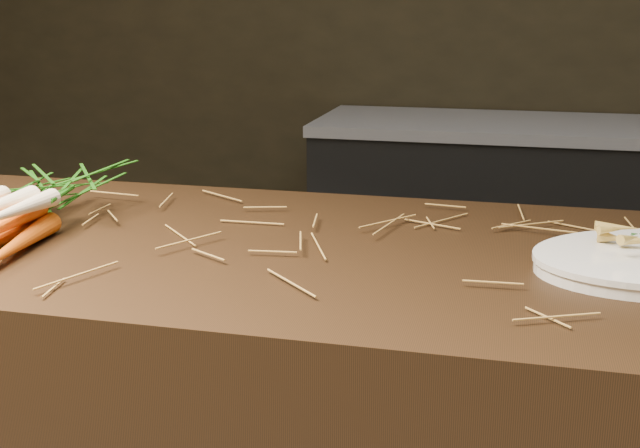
{
  "coord_description": "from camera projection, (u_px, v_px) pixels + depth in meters",
  "views": [
    {
      "loc": [
        0.12,
        -0.84,
        1.26
      ],
      "look_at": [
        -0.14,
        0.22,
        0.96
      ],
      "focal_mm": 45.0,
      "sensor_mm": 36.0,
      "label": 1
    }
  ],
  "objects": [
    {
      "name": "root_veg_bunch",
      "position": [
        33.0,
        205.0,
        1.3
      ],
      "size": [
        0.19,
        0.51,
        0.09
      ],
      "rotation": [
        0.0,
        0.0,
        0.06
      ],
      "color": "#CC4D0B",
      "rests_on": "main_counter"
    },
    {
      "name": "straw_bedding",
      "position": [
        427.0,
        248.0,
        1.19
      ],
      "size": [
        1.4,
        0.6,
        0.02
      ],
      "primitive_type": null,
      "color": "#A77E36",
      "rests_on": "main_counter"
    },
    {
      "name": "back_counter",
      "position": [
        558.0,
        234.0,
        3.01
      ],
      "size": [
        1.82,
        0.62,
        0.84
      ],
      "color": "black",
      "rests_on": "ground"
    }
  ]
}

